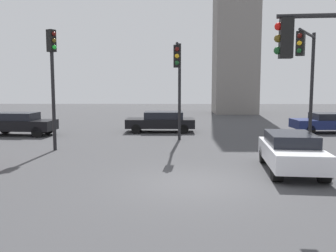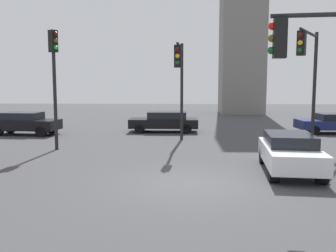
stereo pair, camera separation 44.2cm
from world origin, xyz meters
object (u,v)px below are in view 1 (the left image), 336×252
Objects in this scene: traffic_light_1 at (53,68)px; car_3 at (161,121)px; car_1 at (20,123)px; car_4 at (291,151)px; traffic_light_4 at (178,72)px; traffic_light_0 at (307,65)px; car_0 at (330,122)px.

car_3 is at bearing 87.60° from traffic_light_1.
traffic_light_1 is 6.93m from car_1.
car_1 is 0.98× the size of car_4.
traffic_light_4 is 1.21× the size of car_3.
traffic_light_0 is at bearing -13.52° from car_1.
car_0 is at bearing 179.70° from traffic_light_0.
car_4 is at bearing 37.22° from traffic_light_4.
car_1 is at bearing 11.45° from car_3.
traffic_light_4 reaches higher than car_0.
traffic_light_4 is at bearing 101.29° from car_3.
car_1 is at bearing -78.19° from traffic_light_0.
traffic_light_0 is 1.05× the size of traffic_light_4.
traffic_light_0 reaches higher than traffic_light_4.
car_0 is 1.07× the size of car_4.
traffic_light_1 is 1.30× the size of car_4.
traffic_light_4 is at bearing -14.24° from car_1.
traffic_light_4 is 6.02m from car_3.
traffic_light_1 reaches higher than car_3.
traffic_light_1 is 8.81m from car_3.
traffic_light_4 reaches higher than car_1.
car_0 is at bearing 55.74° from traffic_light_1.
traffic_light_4 is at bearing 24.61° from car_0.
car_3 is (-6.76, 6.94, -3.24)m from traffic_light_0.
traffic_light_0 reaches higher than car_0.
traffic_light_1 is 17.15m from car_0.
traffic_light_0 is at bearing 160.85° from car_4.
traffic_light_4 is 1.15× the size of car_0.
traffic_light_0 is 5.36m from car_4.
car_0 is (9.75, 4.87, -3.04)m from traffic_light_4.
traffic_light_4 reaches higher than car_3.
car_4 is at bearing -28.79° from car_1.
traffic_light_0 is 1.31× the size of car_1.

